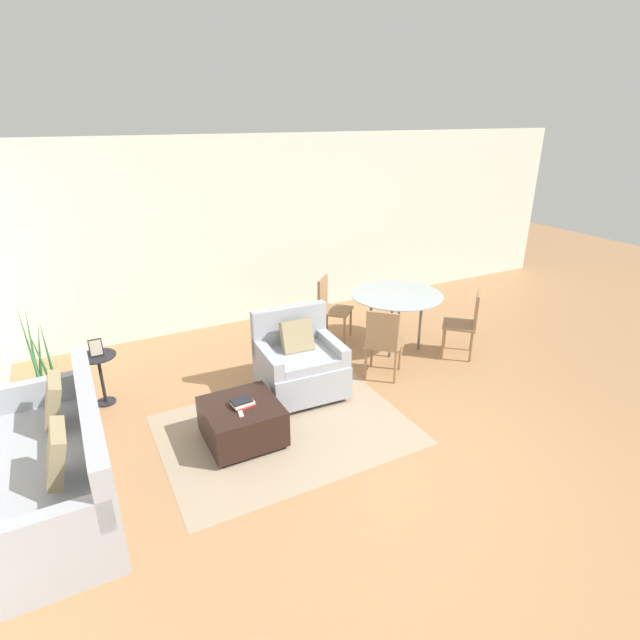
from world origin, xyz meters
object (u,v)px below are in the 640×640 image
book_stack (242,403)px  tv_remote_primary (241,413)px  couch (60,468)px  potted_plant (49,398)px  dining_table (396,299)px  dining_chair_near_left (383,339)px  armchair (299,364)px  side_table (100,370)px  dining_chair_far_left (330,304)px  dining_chair_near_right (467,319)px  ottoman (242,421)px  picture_frame (96,348)px

book_stack → tv_remote_primary: 0.14m
couch → potted_plant: bearing=92.9°
book_stack → potted_plant: size_ratio=0.17×
dining_table → book_stack: bearing=-157.0°
couch → potted_plant: potted_plant is taller
couch → dining_chair_near_left: 3.57m
dining_chair_near_left → book_stack: bearing=-167.3°
couch → armchair: size_ratio=2.14×
side_table → dining_chair_far_left: bearing=6.8°
armchair → dining_chair_near_right: armchair is taller
side_table → dining_table: size_ratio=0.48×
couch → armchair: 2.57m
side_table → dining_chair_near_right: size_ratio=0.66×
tv_remote_primary → dining_chair_near_left: size_ratio=0.15×
ottoman → dining_chair_far_left: bearing=42.1°
potted_plant → dining_chair_far_left: 3.63m
dining_chair_far_left → armchair: bearing=-131.5°
couch → ottoman: bearing=2.8°
book_stack → dining_chair_far_left: size_ratio=0.25×
couch → dining_table: bearing=15.5°
armchair → side_table: armchair is taller
dining_chair_far_left → couch: bearing=-152.7°
couch → picture_frame: couch is taller
dining_table → dining_chair_near_left: 0.95m
armchair → tv_remote_primary: bearing=-143.2°
ottoman → dining_chair_near_right: 3.30m
dining_table → dining_chair_near_left: (-0.66, -0.66, -0.18)m
ottoman → dining_table: bearing=22.6°
couch → tv_remote_primary: bearing=-2.3°
dining_chair_near_left → dining_chair_near_right: same height
armchair → dining_chair_near_left: size_ratio=1.07×
potted_plant → side_table: (0.54, 0.04, 0.18)m
dining_chair_near_left → couch: bearing=-172.0°
dining_chair_far_left → side_table: bearing=-173.2°
armchair → picture_frame: size_ratio=5.12×
armchair → dining_table: 1.80m
ottoman → picture_frame: bearing=129.4°
potted_plant → tv_remote_primary: bearing=-42.4°
couch → dining_table: couch is taller
armchair → dining_chair_near_left: armchair is taller
armchair → picture_frame: armchair is taller
side_table → dining_chair_near_right: (4.39, -0.96, 0.11)m
potted_plant → dining_chair_near_left: size_ratio=1.48×
armchair → dining_chair_near_right: (2.36, -0.15, 0.15)m
couch → armchair: armchair is taller
tv_remote_primary → dining_chair_near_right: size_ratio=0.15×
dining_table → dining_chair_near_right: dining_chair_near_right is taller
book_stack → dining_chair_near_right: 3.27m
couch → armchair: bearing=14.6°
side_table → dining_chair_near_left: 3.21m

